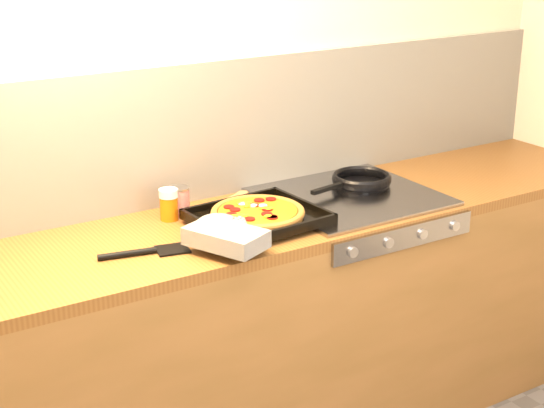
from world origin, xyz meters
TOP-DOWN VIEW (x-y plane):
  - room_shell at (0.00, 1.39)m, footprint 3.20×3.20m
  - counter_run at (0.00, 1.10)m, footprint 3.20×0.62m
  - stovetop at (0.45, 1.10)m, footprint 0.60×0.56m
  - pizza_on_tray at (-0.04, 1.01)m, footprint 0.54×0.49m
  - frying_pan at (0.55, 1.16)m, footprint 0.39×0.26m
  - tomato_can at (-0.16, 1.27)m, footprint 0.09×0.09m
  - juice_glass at (-0.21, 1.25)m, footprint 0.08×0.08m
  - wooden_spoon at (0.04, 1.30)m, footprint 0.28×0.15m
  - black_spatula at (-0.40, 1.01)m, footprint 0.29×0.11m

SIDE VIEW (x-z plane):
  - counter_run at x=0.00m, z-range 0.00..0.90m
  - stovetop at x=0.45m, z-range 0.90..0.92m
  - black_spatula at x=-0.40m, z-range 0.90..0.92m
  - wooden_spoon at x=0.04m, z-range 0.90..0.92m
  - frying_pan at x=0.55m, z-range 0.92..0.95m
  - pizza_on_tray at x=-0.04m, z-range 0.91..0.98m
  - tomato_can at x=-0.16m, z-range 0.90..1.00m
  - juice_glass at x=-0.21m, z-range 0.90..1.01m
  - room_shell at x=0.00m, z-range -0.45..2.75m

